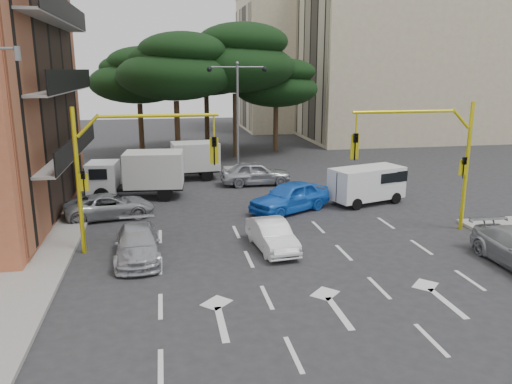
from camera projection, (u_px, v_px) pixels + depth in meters
ground at (297, 256)px, 20.36m from camera, size 120.00×120.00×0.00m
median_strip at (238, 175)px, 35.61m from camera, size 1.40×6.00×0.15m
apartment_beige_near at (403, 50)px, 52.22m from camera, size 20.20×12.15×18.70m
apartment_beige_far at (306, 61)px, 62.66m from camera, size 16.20×12.15×16.70m
pine_left_near at (176, 67)px, 38.78m from camera, size 9.15×9.15×10.23m
pine_center at (236, 58)px, 41.41m from camera, size 9.98×9.98×11.16m
pine_left_far at (139, 75)px, 42.22m from camera, size 8.32×8.32×9.30m
pine_right at (277, 83)px, 44.54m from camera, size 7.49×7.49×8.37m
pine_back at (206, 67)px, 45.99m from camera, size 9.15×9.15×10.23m
signal_mast_right at (433, 149)px, 22.55m from camera, size 5.79×0.37×6.00m
signal_mast_left at (123, 159)px, 20.11m from camera, size 5.79×0.37×6.00m
street_lamp_center at (238, 99)px, 34.32m from camera, size 4.16×0.36×7.77m
car_white_hatch at (272, 235)px, 20.99m from camera, size 1.71×3.88×1.24m
car_blue_compact at (290, 197)px, 26.55m from camera, size 5.04×3.98×1.61m
car_silver_wagon at (138, 244)px, 19.94m from camera, size 1.92×4.39×1.25m
car_silver_cross_a at (110, 206)px, 25.46m from camera, size 4.75×2.79×1.24m
car_silver_cross_b at (256, 173)px, 32.70m from camera, size 4.59×1.87×1.56m
van_white at (367, 185)px, 28.16m from camera, size 4.57×3.05×2.10m
box_truck_a at (137, 175)px, 29.25m from camera, size 5.75×2.82×2.74m
box_truck_b at (182, 161)px, 34.13m from camera, size 5.36×2.64×2.55m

